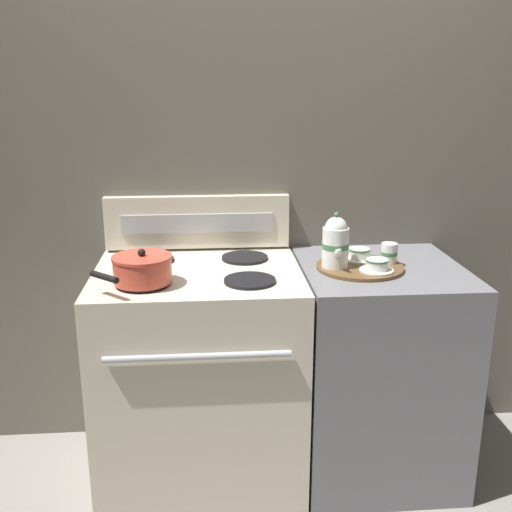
% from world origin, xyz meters
% --- Properties ---
extents(ground_plane, '(6.00, 6.00, 0.00)m').
position_xyz_m(ground_plane, '(0.00, 0.00, 0.00)').
color(ground_plane, gray).
extents(wall_back, '(6.00, 0.05, 2.20)m').
position_xyz_m(wall_back, '(0.00, 0.35, 1.10)').
color(wall_back, '#666056').
rests_on(wall_back, ground).
extents(stove, '(0.80, 0.68, 0.89)m').
position_xyz_m(stove, '(-0.32, -0.00, 0.44)').
color(stove, beige).
rests_on(stove, ground).
extents(control_panel, '(0.78, 0.05, 0.22)m').
position_xyz_m(control_panel, '(-0.32, 0.30, 1.01)').
color(control_panel, beige).
rests_on(control_panel, stove).
extents(side_counter, '(0.63, 0.65, 0.88)m').
position_xyz_m(side_counter, '(0.40, 0.00, 0.44)').
color(side_counter, slate).
rests_on(side_counter, ground).
extents(saucepan, '(0.27, 0.28, 0.12)m').
position_xyz_m(saucepan, '(-0.51, -0.15, 0.94)').
color(saucepan, '#D14C38').
rests_on(saucepan, stove).
extents(serving_tray, '(0.34, 0.34, 0.01)m').
position_xyz_m(serving_tray, '(0.31, -0.02, 0.89)').
color(serving_tray, brown).
rests_on(serving_tray, side_counter).
extents(teapot, '(0.10, 0.16, 0.21)m').
position_xyz_m(teapot, '(0.21, -0.03, 0.99)').
color(teapot, white).
rests_on(teapot, serving_tray).
extents(teacup_left, '(0.13, 0.13, 0.05)m').
position_xyz_m(teacup_left, '(0.35, -0.10, 0.92)').
color(teacup_left, white).
rests_on(teacup_left, serving_tray).
extents(teacup_right, '(0.13, 0.13, 0.05)m').
position_xyz_m(teacup_right, '(0.32, 0.06, 0.92)').
color(teacup_right, white).
rests_on(teacup_right, serving_tray).
extents(creamer_jug, '(0.07, 0.07, 0.08)m').
position_xyz_m(creamer_jug, '(0.43, 0.01, 0.94)').
color(creamer_jug, white).
rests_on(creamer_jug, serving_tray).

